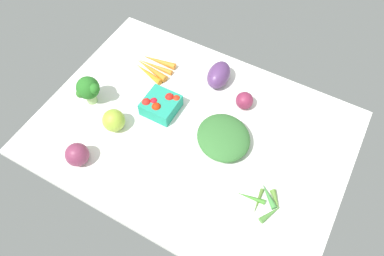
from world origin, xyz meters
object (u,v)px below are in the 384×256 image
(heirloom_tomato_green, at_px, (114,120))
(red_onion_center, at_px, (77,155))
(okra_pile, at_px, (266,202))
(eggplant, at_px, (219,75))
(leafy_greens_clump, at_px, (223,137))
(broccoli_head, at_px, (88,89))
(carrot_bunch, at_px, (153,67))
(red_onion_near_basket, at_px, (244,101))
(berry_basket, at_px, (161,105))

(heirloom_tomato_green, bearing_deg, red_onion_center, -98.33)
(okra_pile, xyz_separation_m, eggplant, (-0.34, 0.36, 0.03))
(eggplant, xyz_separation_m, leafy_greens_clump, (0.13, -0.23, -0.01))
(broccoli_head, xyz_separation_m, carrot_bunch, (0.11, 0.24, -0.06))
(okra_pile, distance_m, carrot_bunch, 0.66)
(carrot_bunch, bearing_deg, okra_pile, -26.49)
(red_onion_near_basket, bearing_deg, red_onion_center, -128.95)
(leafy_greens_clump, distance_m, red_onion_near_basket, 0.17)
(berry_basket, height_order, leafy_greens_clump, berry_basket)
(heirloom_tomato_green, bearing_deg, eggplant, 58.32)
(okra_pile, distance_m, red_onion_near_basket, 0.37)
(carrot_bunch, bearing_deg, broccoli_head, -114.73)
(heirloom_tomato_green, xyz_separation_m, red_onion_center, (-0.02, -0.16, -0.00))
(okra_pile, xyz_separation_m, berry_basket, (-0.46, 0.15, 0.02))
(okra_pile, height_order, red_onion_center, red_onion_center)
(carrot_bunch, distance_m, red_onion_center, 0.45)
(carrot_bunch, xyz_separation_m, eggplant, (0.25, 0.07, 0.03))
(heirloom_tomato_green, relative_size, leafy_greens_clump, 0.41)
(okra_pile, distance_m, broccoli_head, 0.70)
(okra_pile, height_order, carrot_bunch, carrot_bunch)
(berry_basket, distance_m, carrot_bunch, 0.20)
(okra_pile, height_order, leafy_greens_clump, leafy_greens_clump)
(okra_pile, bearing_deg, berry_basket, 162.44)
(berry_basket, distance_m, red_onion_near_basket, 0.29)
(heirloom_tomato_green, relative_size, eggplant, 0.64)
(red_onion_center, distance_m, red_onion_near_basket, 0.59)
(okra_pile, relative_size, eggplant, 1.22)
(okra_pile, xyz_separation_m, red_onion_near_basket, (-0.21, 0.30, 0.02))
(leafy_greens_clump, bearing_deg, berry_basket, 176.44)
(broccoli_head, bearing_deg, eggplant, 40.31)
(heirloom_tomato_green, relative_size, broccoli_head, 0.68)
(eggplant, height_order, red_onion_center, eggplant)
(okra_pile, relative_size, leafy_greens_clump, 0.77)
(okra_pile, xyz_separation_m, red_onion_center, (-0.58, -0.16, 0.03))
(broccoli_head, bearing_deg, okra_pile, -4.66)
(berry_basket, bearing_deg, red_onion_near_basket, 32.18)
(leafy_greens_clump, xyz_separation_m, red_onion_near_basket, (-0.00, 0.17, 0.00))
(okra_pile, relative_size, red_onion_near_basket, 2.34)
(okra_pile, distance_m, red_onion_center, 0.60)
(heirloom_tomato_green, xyz_separation_m, broccoli_head, (-0.14, 0.05, 0.03))
(red_onion_center, bearing_deg, broccoli_head, 118.16)
(berry_basket, height_order, red_onion_near_basket, same)
(okra_pile, bearing_deg, carrot_bunch, 153.51)
(red_onion_center, bearing_deg, eggplant, 64.92)
(eggplant, height_order, leafy_greens_clump, eggplant)
(broccoli_head, distance_m, leafy_greens_clump, 0.50)
(okra_pile, xyz_separation_m, leafy_greens_clump, (-0.21, 0.13, 0.02))
(eggplant, distance_m, red_onion_center, 0.57)
(berry_basket, distance_m, broccoli_head, 0.26)
(heirloom_tomato_green, distance_m, eggplant, 0.41)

